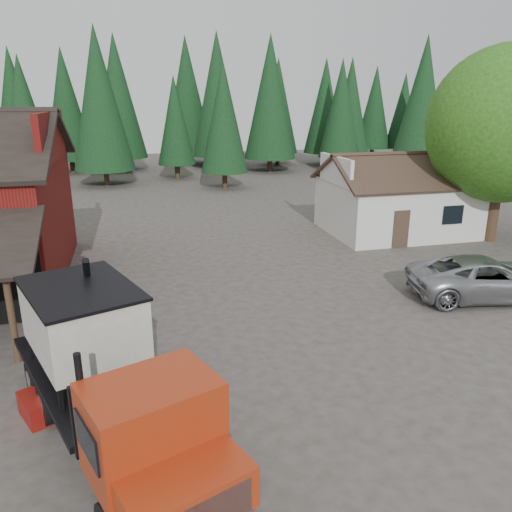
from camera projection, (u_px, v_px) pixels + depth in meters
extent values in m
plane|color=#403732|center=(215.00, 373.00, 14.29)|extent=(120.00, 120.00, 0.00)
cube|color=maroon|center=(51.00, 137.00, 20.54)|extent=(0.25, 7.00, 2.00)
cylinder|color=#382619|center=(12.00, 319.00, 14.50)|extent=(0.20, 0.20, 2.80)
cube|color=silver|center=(398.00, 207.00, 28.88)|extent=(8.00, 6.00, 3.00)
cube|color=#38281E|center=(416.00, 171.00, 26.81)|extent=(8.60, 3.42, 1.80)
cube|color=#38281E|center=(389.00, 164.00, 29.58)|extent=(8.60, 3.42, 1.80)
cube|color=silver|center=(336.00, 170.00, 27.26)|extent=(0.20, 4.20, 1.50)
cube|color=silver|center=(463.00, 165.00, 29.13)|extent=(0.20, 4.20, 1.50)
cube|color=#38281E|center=(401.00, 229.00, 25.89)|extent=(0.90, 0.06, 2.00)
cube|color=black|center=(453.00, 215.00, 26.41)|extent=(1.20, 0.06, 1.00)
cylinder|color=#382619|center=(493.00, 212.00, 27.02)|extent=(0.60, 0.60, 3.20)
sphere|color=#1A5012|center=(506.00, 125.00, 25.62)|extent=(8.00, 8.00, 8.00)
sphere|color=#1A5012|center=(473.00, 148.00, 26.44)|extent=(4.40, 4.40, 4.40)
cylinder|color=#382619|center=(225.00, 179.00, 43.16)|extent=(0.44, 0.44, 1.60)
cone|color=black|center=(224.00, 118.00, 41.61)|extent=(3.96, 3.96, 9.00)
cylinder|color=#382619|center=(415.00, 179.00, 43.21)|extent=(0.44, 0.44, 1.60)
cone|color=black|center=(422.00, 105.00, 41.35)|extent=(4.84, 4.84, 11.00)
cylinder|color=#382619|center=(106.00, 176.00, 44.52)|extent=(0.44, 0.44, 1.60)
cone|color=black|center=(99.00, 99.00, 42.51)|extent=(5.28, 5.28, 12.00)
cylinder|color=black|center=(214.00, 481.00, 9.56)|extent=(0.68, 1.09, 1.04)
cylinder|color=black|center=(48.00, 403.00, 12.02)|extent=(0.68, 1.09, 1.04)
cylinder|color=black|center=(127.00, 378.00, 13.10)|extent=(0.68, 1.09, 1.04)
cylinder|color=black|center=(35.00, 379.00, 13.05)|extent=(0.68, 1.09, 1.04)
cylinder|color=black|center=(110.00, 357.00, 14.13)|extent=(0.68, 1.09, 1.04)
cube|color=black|center=(108.00, 406.00, 11.26)|extent=(3.85, 7.95, 0.38)
cube|color=#9C2C11|center=(185.00, 492.00, 8.12)|extent=(2.42, 1.90, 0.80)
cube|color=#9C2C11|center=(152.00, 426.00, 8.92)|extent=(2.69, 2.30, 1.75)
cube|color=black|center=(170.00, 435.00, 8.25)|extent=(1.88, 0.77, 0.85)
cylinder|color=black|center=(82.00, 396.00, 8.91)|extent=(0.17, 0.17, 1.70)
cube|color=black|center=(133.00, 403.00, 9.67)|extent=(2.20, 0.93, 1.51)
cube|color=black|center=(89.00, 371.00, 12.22)|extent=(4.19, 5.97, 0.15)
cube|color=beige|center=(83.00, 319.00, 11.79)|extent=(3.13, 3.68, 1.51)
cone|color=beige|center=(87.00, 354.00, 12.08)|extent=(2.68, 2.68, 0.66)
cube|color=black|center=(79.00, 288.00, 11.56)|extent=(3.25, 3.80, 0.08)
cylinder|color=black|center=(90.00, 299.00, 13.16)|extent=(0.38, 2.09, 2.88)
cube|color=#9C2C11|center=(41.00, 333.00, 13.60)|extent=(0.80, 0.91, 0.42)
cylinder|color=silver|center=(192.00, 438.00, 10.34)|extent=(0.83, 1.07, 0.53)
imported|color=#A0A2A8|center=(486.00, 278.00, 19.44)|extent=(6.29, 3.76, 1.64)
cube|color=maroon|center=(39.00, 407.00, 12.24)|extent=(1.11, 1.30, 0.60)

